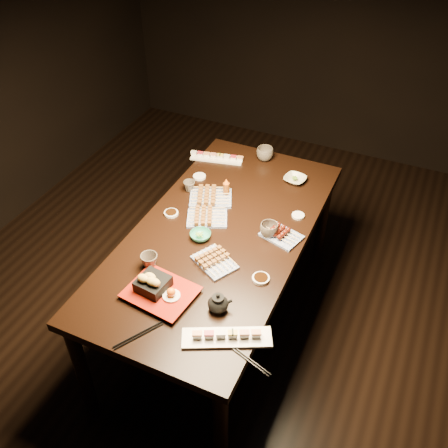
# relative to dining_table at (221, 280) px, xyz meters

# --- Properties ---
(ground) EXTENTS (5.00, 5.00, 0.00)m
(ground) POSITION_rel_dining_table_xyz_m (0.05, -0.13, -0.38)
(ground) COLOR black
(ground) RESTS_ON ground
(dining_table) EXTENTS (1.23, 1.94, 0.75)m
(dining_table) POSITION_rel_dining_table_xyz_m (0.00, 0.00, 0.00)
(dining_table) COLOR black
(dining_table) RESTS_ON ground
(sushi_platter_near) EXTENTS (0.40, 0.27, 0.05)m
(sushi_platter_near) POSITION_rel_dining_table_xyz_m (0.33, -0.64, 0.40)
(sushi_platter_near) COLOR white
(sushi_platter_near) RESTS_ON dining_table
(sushi_platter_far) EXTENTS (0.36, 0.17, 0.04)m
(sushi_platter_far) POSITION_rel_dining_table_xyz_m (-0.33, 0.66, 0.40)
(sushi_platter_far) COLOR white
(sushi_platter_far) RESTS_ON dining_table
(yakitori_plate_center) EXTENTS (0.27, 0.24, 0.06)m
(yakitori_plate_center) POSITION_rel_dining_table_xyz_m (-0.11, 0.07, 0.40)
(yakitori_plate_center) COLOR #828EB6
(yakitori_plate_center) RESTS_ON dining_table
(yakitori_plate_right) EXTENTS (0.26, 0.24, 0.05)m
(yakitori_plate_right) POSITION_rel_dining_table_xyz_m (0.08, -0.23, 0.40)
(yakitori_plate_right) COLOR #828EB6
(yakitori_plate_right) RESTS_ON dining_table
(yakitori_plate_left) EXTENTS (0.30, 0.26, 0.06)m
(yakitori_plate_left) POSITION_rel_dining_table_xyz_m (-0.18, 0.25, 0.41)
(yakitori_plate_left) COLOR #828EB6
(yakitori_plate_left) RESTS_ON dining_table
(tsukune_plate) EXTENTS (0.24, 0.20, 0.05)m
(tsukune_plate) POSITION_rel_dining_table_xyz_m (0.32, 0.10, 0.40)
(tsukune_plate) COLOR #828EB6
(tsukune_plate) RESTS_ON dining_table
(edamame_bowl_green) EXTENTS (0.13, 0.13, 0.04)m
(edamame_bowl_green) POSITION_rel_dining_table_xyz_m (-0.08, -0.09, 0.39)
(edamame_bowl_green) COLOR #309570
(edamame_bowl_green) RESTS_ON dining_table
(edamame_bowl_cream) EXTENTS (0.15, 0.15, 0.03)m
(edamame_bowl_cream) POSITION_rel_dining_table_xyz_m (0.22, 0.63, 0.39)
(edamame_bowl_cream) COLOR beige
(edamame_bowl_cream) RESTS_ON dining_table
(tempura_tray) EXTENTS (0.35, 0.29, 0.12)m
(tempura_tray) POSITION_rel_dining_table_xyz_m (-0.06, -0.53, 0.43)
(tempura_tray) COLOR black
(tempura_tray) RESTS_ON dining_table
(teacup_near_left) EXTENTS (0.09, 0.09, 0.08)m
(teacup_near_left) POSITION_rel_dining_table_xyz_m (-0.21, -0.39, 0.42)
(teacup_near_left) COLOR #4D443A
(teacup_near_left) RESTS_ON dining_table
(teacup_mid_right) EXTENTS (0.13, 0.13, 0.08)m
(teacup_mid_right) POSITION_rel_dining_table_xyz_m (0.25, 0.09, 0.41)
(teacup_mid_right) COLOR #4D443A
(teacup_mid_right) RESTS_ON dining_table
(teacup_far_left) EXTENTS (0.09, 0.09, 0.07)m
(teacup_far_left) POSITION_rel_dining_table_xyz_m (-0.33, 0.27, 0.41)
(teacup_far_left) COLOR #4D443A
(teacup_far_left) RESTS_ON dining_table
(teacup_far_right) EXTENTS (0.14, 0.14, 0.09)m
(teacup_far_right) POSITION_rel_dining_table_xyz_m (-0.04, 0.79, 0.42)
(teacup_far_right) COLOR #4D443A
(teacup_far_right) RESTS_ON dining_table
(teapot) EXTENTS (0.16, 0.16, 0.10)m
(teapot) POSITION_rel_dining_table_xyz_m (0.22, -0.50, 0.42)
(teapot) COLOR black
(teapot) RESTS_ON dining_table
(condiment_bottle) EXTENTS (0.04, 0.04, 0.12)m
(condiment_bottle) POSITION_rel_dining_table_xyz_m (-0.11, 0.32, 0.43)
(condiment_bottle) COLOR brown
(condiment_bottle) RESTS_ON dining_table
(sauce_dish_west) EXTENTS (0.09, 0.09, 0.01)m
(sauce_dish_west) POSITION_rel_dining_table_xyz_m (-0.32, 0.03, 0.38)
(sauce_dish_west) COLOR white
(sauce_dish_west) RESTS_ON dining_table
(sauce_dish_east) EXTENTS (0.09, 0.09, 0.01)m
(sauce_dish_east) POSITION_rel_dining_table_xyz_m (0.35, 0.31, 0.38)
(sauce_dish_east) COLOR white
(sauce_dish_east) RESTS_ON dining_table
(sauce_dish_se) EXTENTS (0.10, 0.10, 0.02)m
(sauce_dish_se) POSITION_rel_dining_table_xyz_m (0.33, -0.24, 0.38)
(sauce_dish_se) COLOR white
(sauce_dish_se) RESTS_ON dining_table
(sauce_dish_nw) EXTENTS (0.10, 0.10, 0.01)m
(sauce_dish_nw) POSITION_rel_dining_table_xyz_m (-0.34, 0.42, 0.38)
(sauce_dish_nw) COLOR white
(sauce_dish_nw) RESTS_ON dining_table
(chopsticks_near) EXTENTS (0.14, 0.22, 0.01)m
(chopsticks_near) POSITION_rel_dining_table_xyz_m (-0.03, -0.78, 0.38)
(chopsticks_near) COLOR black
(chopsticks_near) RESTS_ON dining_table
(chopsticks_se) EXTENTS (0.21, 0.09, 0.01)m
(chopsticks_se) POSITION_rel_dining_table_xyz_m (0.46, -0.70, 0.38)
(chopsticks_se) COLOR black
(chopsticks_se) RESTS_ON dining_table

